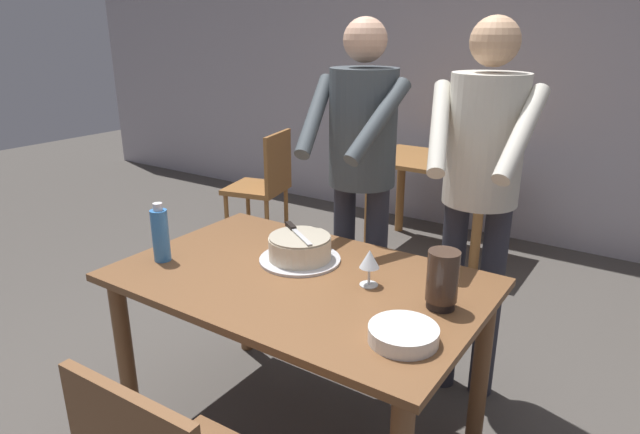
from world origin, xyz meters
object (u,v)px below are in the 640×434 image
object	(u,v)px
wine_glass_near	(370,260)
background_table	(437,180)
hurricane_lamp	(442,279)
background_chair_0	(264,182)
water_bottle	(160,234)
person_cutting_cake	(361,159)
cake_knife	(294,229)
main_dining_table	(299,302)
cake_on_platter	(300,249)
plate_stack	(403,334)
person_standing_beside	(481,175)

from	to	relation	value
wine_glass_near	background_table	distance (m)	2.26
hurricane_lamp	background_chair_0	distance (m)	2.73
background_table	wine_glass_near	bearing A→B (deg)	-74.31
water_bottle	person_cutting_cake	distance (m)	0.99
cake_knife	background_table	bearing A→B (deg)	95.39
water_bottle	hurricane_lamp	distance (m)	1.15
water_bottle	background_table	bearing A→B (deg)	84.72
main_dining_table	wine_glass_near	distance (m)	0.35
hurricane_lamp	water_bottle	bearing A→B (deg)	-166.82
cake_on_platter	background_chair_0	size ratio (longest dim) A/B	0.38
background_table	cake_on_platter	bearing A→B (deg)	-83.11
plate_stack	water_bottle	size ratio (longest dim) A/B	0.88
cake_knife	person_cutting_cake	size ratio (longest dim) A/B	0.14
plate_stack	person_standing_beside	size ratio (longest dim) A/B	0.13
cake_on_platter	background_table	xyz separation A→B (m)	(-0.26, 2.12, -0.22)
background_chair_0	water_bottle	bearing A→B (deg)	-61.57
plate_stack	wine_glass_near	xyz separation A→B (m)	(-0.28, 0.28, 0.08)
hurricane_lamp	person_cutting_cake	world-z (taller)	person_cutting_cake
person_standing_beside	plate_stack	bearing A→B (deg)	-84.91
person_cutting_cake	background_table	distance (m)	1.67
cake_knife	plate_stack	world-z (taller)	cake_knife
main_dining_table	person_cutting_cake	xyz separation A→B (m)	(-0.11, 0.66, 0.44)
main_dining_table	background_table	xyz separation A→B (m)	(-0.34, 2.24, -0.06)
plate_stack	person_standing_beside	distance (m)	0.95
main_dining_table	water_bottle	xyz separation A→B (m)	(-0.57, -0.19, 0.23)
cake_on_platter	water_bottle	world-z (taller)	water_bottle
background_table	person_cutting_cake	bearing A→B (deg)	-81.60
cake_knife	wine_glass_near	bearing A→B (deg)	-11.15
background_table	main_dining_table	bearing A→B (deg)	-81.36
plate_stack	background_chair_0	bearing A→B (deg)	138.23
water_bottle	person_cutting_cake	world-z (taller)	person_cutting_cake
main_dining_table	plate_stack	bearing A→B (deg)	-20.02
water_bottle	person_standing_beside	world-z (taller)	person_standing_beside
background_chair_0	cake_knife	bearing A→B (deg)	-46.84
main_dining_table	plate_stack	world-z (taller)	plate_stack
plate_stack	background_chair_0	distance (m)	2.88
person_cutting_cake	background_table	xyz separation A→B (m)	(-0.23, 1.58, -0.50)
wine_glass_near	water_bottle	size ratio (longest dim) A/B	0.58
cake_knife	person_standing_beside	xyz separation A→B (m)	(0.61, 0.53, 0.21)
person_cutting_cake	background_chair_0	bearing A→B (deg)	144.83
cake_on_platter	cake_knife	world-z (taller)	cake_knife
main_dining_table	cake_knife	bearing A→B (deg)	131.21
plate_stack	person_standing_beside	world-z (taller)	person_standing_beside
water_bottle	background_table	xyz separation A→B (m)	(0.22, 2.43, -0.29)
water_bottle	plate_stack	bearing A→B (deg)	-0.46
hurricane_lamp	person_standing_beside	world-z (taller)	person_standing_beside
cake_knife	person_cutting_cake	distance (m)	0.54
wine_glass_near	person_standing_beside	xyz separation A→B (m)	(0.20, 0.61, 0.22)
background_chair_0	hurricane_lamp	bearing A→B (deg)	-37.31
hurricane_lamp	cake_on_platter	bearing A→B (deg)	175.31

